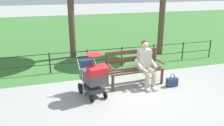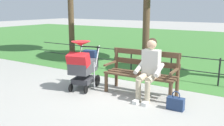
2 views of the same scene
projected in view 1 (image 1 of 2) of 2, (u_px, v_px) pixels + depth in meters
The scene contains 7 objects.
ground_plane at pixel (120, 86), 6.49m from camera, with size 60.00×60.00×0.00m, color #9E9B93.
grass_lawn at pixel (75, 30), 14.46m from camera, with size 40.00×16.00×0.01m, color #3D7533.
park_bench at pixel (134, 66), 6.55m from camera, with size 1.62×0.67×0.96m.
person_on_bench at pixel (146, 62), 6.37m from camera, with size 0.55×0.74×1.28m.
stroller at pixel (93, 75), 5.73m from camera, with size 0.69×0.97×1.15m.
handbag at pixel (172, 82), 6.46m from camera, with size 0.32×0.14×0.37m.
park_fence at pixel (119, 55), 7.94m from camera, with size 8.56×0.04×0.70m.
Camera 1 is at (1.92, 5.61, 2.72)m, focal length 36.75 mm.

